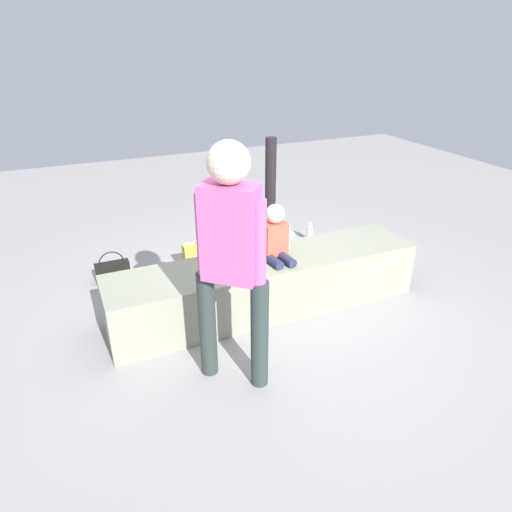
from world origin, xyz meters
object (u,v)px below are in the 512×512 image
(handbag_black_leather, at_px, (113,271))
(cake_plate, at_px, (247,257))
(gift_bag, at_px, (193,258))
(water_bottle_far_side, at_px, (209,242))
(adult_standing, at_px, (231,249))
(child_seated, at_px, (275,236))
(cake_box_white, at_px, (275,237))
(water_bottle_near_gift, at_px, (310,232))

(handbag_black_leather, bearing_deg, cake_plate, -43.89)
(gift_bag, xyz_separation_m, water_bottle_far_side, (0.31, 0.41, -0.05))
(adult_standing, distance_m, handbag_black_leather, 2.10)
(child_seated, xyz_separation_m, cake_box_white, (0.64, 1.29, -0.64))
(gift_bag, bearing_deg, child_seated, -64.07)
(water_bottle_near_gift, xyz_separation_m, cake_box_white, (-0.38, 0.14, -0.04))
(cake_plate, height_order, water_bottle_far_side, cake_plate)
(gift_bag, height_order, water_bottle_near_gift, gift_bag)
(cake_plate, xyz_separation_m, gift_bag, (-0.24, 0.88, -0.35))
(child_seated, xyz_separation_m, handbag_black_leather, (-1.26, 1.07, -0.59))
(adult_standing, bearing_deg, child_seated, 47.37)
(cake_plate, distance_m, handbag_black_leather, 1.48)
(child_seated, distance_m, gift_bag, 1.20)
(gift_bag, relative_size, water_bottle_far_side, 1.56)
(water_bottle_near_gift, height_order, handbag_black_leather, handbag_black_leather)
(water_bottle_near_gift, bearing_deg, handbag_black_leather, -178.15)
(child_seated, relative_size, cake_box_white, 1.43)
(handbag_black_leather, bearing_deg, child_seated, -40.55)
(gift_bag, bearing_deg, adult_standing, -96.88)
(adult_standing, bearing_deg, cake_box_white, 57.04)
(water_bottle_near_gift, bearing_deg, cake_box_white, 159.37)
(water_bottle_near_gift, bearing_deg, cake_plate, -139.51)
(cake_box_white, distance_m, handbag_black_leather, 1.91)
(adult_standing, height_order, water_bottle_near_gift, adult_standing)
(child_seated, height_order, water_bottle_far_side, child_seated)
(water_bottle_near_gift, xyz_separation_m, water_bottle_far_side, (-1.18, 0.23, -0.01))
(water_bottle_far_side, bearing_deg, water_bottle_near_gift, -10.84)
(adult_standing, relative_size, gift_bag, 5.07)
(cake_box_white, bearing_deg, child_seated, -116.32)
(water_bottle_near_gift, distance_m, cake_box_white, 0.41)
(gift_bag, height_order, water_bottle_far_side, gift_bag)
(cake_plate, bearing_deg, water_bottle_near_gift, 40.49)
(water_bottle_far_side, xyz_separation_m, handbag_black_leather, (-1.10, -0.30, 0.01))
(cake_plate, xyz_separation_m, handbag_black_leather, (-1.03, 0.99, -0.40))
(water_bottle_far_side, bearing_deg, handbag_black_leather, -164.71)
(gift_bag, distance_m, water_bottle_far_side, 0.52)
(water_bottle_near_gift, distance_m, water_bottle_far_side, 1.20)
(adult_standing, relative_size, cake_plate, 7.53)
(gift_bag, bearing_deg, water_bottle_far_side, 53.18)
(cake_plate, relative_size, water_bottle_far_side, 1.05)
(water_bottle_far_side, xyz_separation_m, cake_box_white, (0.80, -0.08, -0.04))
(adult_standing, relative_size, water_bottle_far_side, 7.91)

